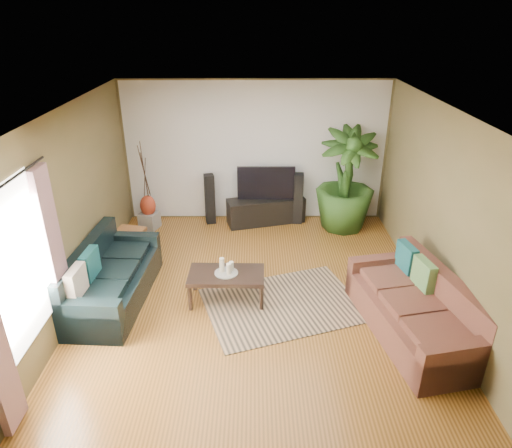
{
  "coord_description": "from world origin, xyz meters",
  "views": [
    {
      "loc": [
        -0.02,
        -5.66,
        3.84
      ],
      "look_at": [
        0.0,
        0.2,
        1.05
      ],
      "focal_mm": 32.0,
      "sensor_mm": 36.0,
      "label": 1
    }
  ],
  "objects_px": {
    "sofa_right": "(414,305)",
    "pedestal": "(150,220)",
    "potted_plant": "(346,180)",
    "side_table": "(130,244)",
    "coffee_table": "(227,286)",
    "speaker_right": "(298,199)",
    "television": "(266,183)",
    "sofa_left": "(113,274)",
    "vase": "(148,206)",
    "tv_stand": "(266,211)",
    "speaker_left": "(210,199)"
  },
  "relations": [
    {
      "from": "sofa_right",
      "to": "pedestal",
      "type": "height_order",
      "value": "sofa_right"
    },
    {
      "from": "potted_plant",
      "to": "pedestal",
      "type": "xyz_separation_m",
      "value": [
        -3.7,
        -0.02,
        -0.8
      ]
    },
    {
      "from": "potted_plant",
      "to": "side_table",
      "type": "bearing_deg",
      "value": -162.9
    },
    {
      "from": "coffee_table",
      "to": "pedestal",
      "type": "bearing_deg",
      "value": 125.32
    },
    {
      "from": "speaker_right",
      "to": "potted_plant",
      "type": "xyz_separation_m",
      "value": [
        0.84,
        -0.23,
        0.46
      ]
    },
    {
      "from": "coffee_table",
      "to": "television",
      "type": "distance_m",
      "value": 2.78
    },
    {
      "from": "coffee_table",
      "to": "television",
      "type": "xyz_separation_m",
      "value": [
        0.62,
        2.64,
        0.6
      ]
    },
    {
      "from": "potted_plant",
      "to": "sofa_left",
      "type": "bearing_deg",
      "value": -147.1
    },
    {
      "from": "sofa_left",
      "to": "pedestal",
      "type": "relative_size",
      "value": 6.36
    },
    {
      "from": "sofa_left",
      "to": "pedestal",
      "type": "distance_m",
      "value": 2.39
    },
    {
      "from": "pedestal",
      "to": "coffee_table",
      "type": "bearing_deg",
      "value": -56.01
    },
    {
      "from": "coffee_table",
      "to": "television",
      "type": "height_order",
      "value": "television"
    },
    {
      "from": "sofa_left",
      "to": "speaker_right",
      "type": "relative_size",
      "value": 2.02
    },
    {
      "from": "speaker_right",
      "to": "potted_plant",
      "type": "distance_m",
      "value": 0.99
    },
    {
      "from": "vase",
      "to": "coffee_table",
      "type": "bearing_deg",
      "value": -56.01
    },
    {
      "from": "television",
      "to": "sofa_right",
      "type": "bearing_deg",
      "value": -62.11
    },
    {
      "from": "tv_stand",
      "to": "speaker_right",
      "type": "height_order",
      "value": "speaker_right"
    },
    {
      "from": "coffee_table",
      "to": "sofa_left",
      "type": "bearing_deg",
      "value": -179.0
    },
    {
      "from": "potted_plant",
      "to": "side_table",
      "type": "xyz_separation_m",
      "value": [
        -3.79,
        -1.16,
        -0.71
      ]
    },
    {
      "from": "sofa_right",
      "to": "coffee_table",
      "type": "relative_size",
      "value": 1.96
    },
    {
      "from": "television",
      "to": "pedestal",
      "type": "relative_size",
      "value": 3.44
    },
    {
      "from": "potted_plant",
      "to": "pedestal",
      "type": "relative_size",
      "value": 6.04
    },
    {
      "from": "sofa_left",
      "to": "side_table",
      "type": "distance_m",
      "value": 1.25
    },
    {
      "from": "television",
      "to": "potted_plant",
      "type": "xyz_separation_m",
      "value": [
        1.47,
        -0.23,
        0.14
      ]
    },
    {
      "from": "sofa_left",
      "to": "coffee_table",
      "type": "xyz_separation_m",
      "value": [
        1.61,
        -0.01,
        -0.21
      ]
    },
    {
      "from": "speaker_left",
      "to": "vase",
      "type": "relative_size",
      "value": 2.42
    },
    {
      "from": "coffee_table",
      "to": "side_table",
      "type": "relative_size",
      "value": 2.17
    },
    {
      "from": "television",
      "to": "potted_plant",
      "type": "distance_m",
      "value": 1.49
    },
    {
      "from": "television",
      "to": "speaker_right",
      "type": "bearing_deg",
      "value": 0.0
    },
    {
      "from": "speaker_right",
      "to": "vase",
      "type": "relative_size",
      "value": 2.46
    },
    {
      "from": "coffee_table",
      "to": "potted_plant",
      "type": "distance_m",
      "value": 3.27
    },
    {
      "from": "speaker_left",
      "to": "side_table",
      "type": "distance_m",
      "value": 1.88
    },
    {
      "from": "sofa_right",
      "to": "vase",
      "type": "xyz_separation_m",
      "value": [
        -4.03,
        3.14,
        0.04
      ]
    },
    {
      "from": "sofa_left",
      "to": "speaker_left",
      "type": "distance_m",
      "value": 2.87
    },
    {
      "from": "tv_stand",
      "to": "television",
      "type": "relative_size",
      "value": 1.36
    },
    {
      "from": "sofa_right",
      "to": "side_table",
      "type": "height_order",
      "value": "sofa_right"
    },
    {
      "from": "tv_stand",
      "to": "pedestal",
      "type": "distance_m",
      "value": 2.25
    },
    {
      "from": "coffee_table",
      "to": "vase",
      "type": "xyz_separation_m",
      "value": [
        -1.61,
        2.38,
        0.24
      ]
    },
    {
      "from": "sofa_left",
      "to": "pedestal",
      "type": "height_order",
      "value": "sofa_left"
    },
    {
      "from": "speaker_left",
      "to": "potted_plant",
      "type": "relative_size",
      "value": 0.51
    },
    {
      "from": "speaker_right",
      "to": "side_table",
      "type": "xyz_separation_m",
      "value": [
        -2.94,
        -1.4,
        -0.25
      ]
    },
    {
      "from": "sofa_right",
      "to": "potted_plant",
      "type": "xyz_separation_m",
      "value": [
        -0.33,
        3.16,
        0.54
      ]
    },
    {
      "from": "sofa_right",
      "to": "vase",
      "type": "height_order",
      "value": "sofa_right"
    },
    {
      "from": "tv_stand",
      "to": "speaker_right",
      "type": "relative_size",
      "value": 1.49
    },
    {
      "from": "sofa_right",
      "to": "speaker_left",
      "type": "height_order",
      "value": "speaker_left"
    },
    {
      "from": "sofa_left",
      "to": "television",
      "type": "bearing_deg",
      "value": -36.83
    },
    {
      "from": "coffee_table",
      "to": "tv_stand",
      "type": "relative_size",
      "value": 0.72
    },
    {
      "from": "sofa_left",
      "to": "potted_plant",
      "type": "xyz_separation_m",
      "value": [
        3.7,
        2.4,
        0.54
      ]
    },
    {
      "from": "coffee_table",
      "to": "potted_plant",
      "type": "height_order",
      "value": "potted_plant"
    },
    {
      "from": "sofa_right",
      "to": "tv_stand",
      "type": "relative_size",
      "value": 1.41
    }
  ]
}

